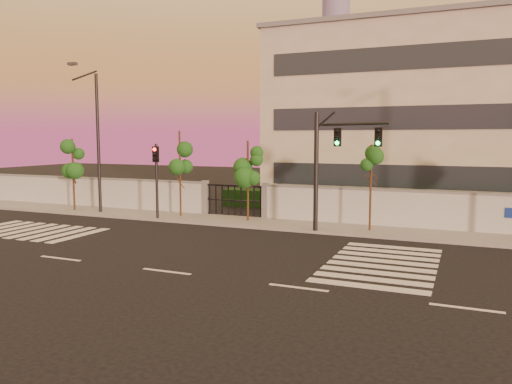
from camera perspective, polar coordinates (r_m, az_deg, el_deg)
ground at (r=18.52m, az=-10.18°, el=-8.95°), size 120.00×120.00×0.00m
sidewalk at (r=27.67m, az=1.83°, el=-3.66°), size 60.00×3.00×0.15m
perimeter_wall at (r=28.88m, az=3.10°, el=-1.25°), size 60.00×0.36×2.20m
hedge_row at (r=31.16m, az=6.66°, el=-1.20°), size 41.00×4.25×1.80m
institutional_building at (r=36.94m, az=21.92°, el=7.84°), size 24.40×12.40×12.25m
distant_skyscraper at (r=309.60m, az=9.06°, el=16.76°), size 16.00×16.00×118.00m
road_markings at (r=22.43m, az=-8.29°, el=-6.22°), size 57.00×7.62×0.02m
street_tree_b at (r=34.20m, az=-20.17°, el=3.61°), size 1.56×1.24×4.74m
street_tree_c at (r=30.00m, az=-8.66°, el=4.29°), size 1.44×1.15×5.23m
street_tree_d at (r=28.01m, az=-0.89°, el=3.37°), size 1.47×1.17×4.66m
street_tree_e at (r=25.66m, az=13.07°, el=2.66°), size 1.36×1.08×4.48m
traffic_signal_main at (r=24.86m, az=8.59°, el=3.89°), size 3.75×1.41×6.07m
traffic_signal_secondary at (r=29.43m, az=-11.32°, el=2.23°), size 0.35×0.34×4.47m
streetlight_west at (r=32.65m, az=-17.83°, el=6.15°), size 0.55×2.20×9.16m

